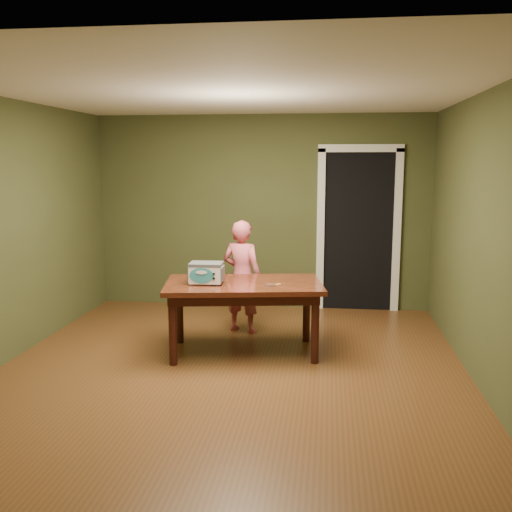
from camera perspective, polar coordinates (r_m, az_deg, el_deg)
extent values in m
plane|color=brown|center=(5.60, -2.52, -11.31)|extent=(5.00, 5.00, 0.00)
cube|color=#404826|center=(7.74, 0.56, 4.39)|extent=(4.50, 0.02, 2.60)
cube|color=#404826|center=(2.89, -11.18, -4.45)|extent=(4.50, 0.02, 2.60)
cube|color=#404826|center=(6.08, -24.02, 2.18)|extent=(0.02, 5.00, 2.60)
cube|color=#404826|center=(5.37, 21.76, 1.47)|extent=(0.02, 5.00, 2.60)
cube|color=white|center=(5.27, -2.73, 16.16)|extent=(4.50, 5.00, 0.02)
cube|color=black|center=(8.02, 10.09, 2.63)|extent=(0.90, 0.60, 2.10)
cube|color=black|center=(7.71, 10.19, 2.35)|extent=(0.90, 0.02, 2.10)
cube|color=white|center=(7.68, 6.47, 2.42)|extent=(0.10, 0.06, 2.20)
cube|color=white|center=(7.73, 13.90, 2.25)|extent=(0.10, 0.06, 2.20)
cube|color=white|center=(7.64, 10.45, 10.56)|extent=(1.10, 0.06, 0.10)
cube|color=#33150B|center=(5.88, -1.25, -2.90)|extent=(1.72, 1.15, 0.05)
cube|color=black|center=(5.90, -1.25, -3.61)|extent=(1.59, 1.01, 0.10)
cylinder|color=black|center=(5.67, -8.33, -7.39)|extent=(0.08, 0.08, 0.70)
cylinder|color=black|center=(6.34, -7.65, -5.56)|extent=(0.08, 0.08, 0.70)
cylinder|color=black|center=(5.69, 5.94, -7.28)|extent=(0.08, 0.08, 0.70)
cylinder|color=black|center=(6.36, 5.06, -5.47)|extent=(0.08, 0.08, 0.70)
cylinder|color=#4C4F54|center=(5.79, -6.44, -2.84)|extent=(0.02, 0.02, 0.01)
cylinder|color=#4C4F54|center=(5.96, -6.11, -2.48)|extent=(0.02, 0.02, 0.01)
cylinder|color=#4C4F54|center=(5.74, -3.81, -2.90)|extent=(0.02, 0.02, 0.01)
cylinder|color=#4C4F54|center=(5.91, -3.56, -2.54)|extent=(0.02, 0.02, 0.01)
cube|color=white|center=(5.83, -5.00, -1.74)|extent=(0.33, 0.24, 0.18)
cube|color=#4C4F54|center=(5.81, -5.01, -0.80)|extent=(0.34, 0.25, 0.03)
cube|color=#4C4F54|center=(5.86, -6.63, -1.71)|extent=(0.02, 0.21, 0.14)
cube|color=#4C4F54|center=(5.80, -3.35, -1.77)|extent=(0.02, 0.21, 0.14)
ellipsoid|color=teal|center=(5.72, -5.48, -1.97)|extent=(0.25, 0.02, 0.15)
cylinder|color=black|center=(5.69, -4.25, -1.80)|extent=(0.02, 0.01, 0.02)
cylinder|color=black|center=(5.70, -4.24, -2.26)|extent=(0.02, 0.01, 0.02)
cylinder|color=silver|center=(5.70, 1.47, -2.94)|extent=(0.10, 0.10, 0.02)
cylinder|color=#442516|center=(5.70, 1.47, -2.87)|extent=(0.09, 0.09, 0.01)
cube|color=tan|center=(5.73, 1.83, -2.94)|extent=(0.13, 0.16, 0.01)
imported|color=#D05563|center=(6.63, -1.39, -2.07)|extent=(0.56, 0.45, 1.32)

